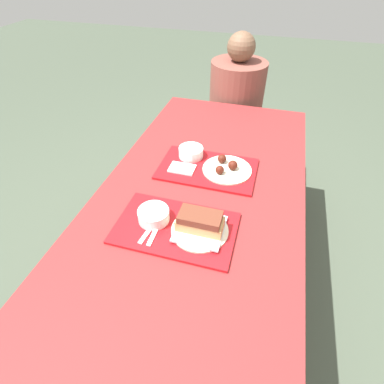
% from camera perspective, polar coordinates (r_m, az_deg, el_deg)
% --- Properties ---
extents(ground_plane, '(12.00, 12.00, 0.00)m').
position_cam_1_polar(ground_plane, '(1.88, 1.15, -17.37)').
color(ground_plane, '#424C3D').
extents(picnic_table, '(0.89, 1.86, 0.74)m').
position_cam_1_polar(picnic_table, '(1.37, 1.51, -2.77)').
color(picnic_table, maroon).
rests_on(picnic_table, ground_plane).
extents(picnic_bench_far, '(0.84, 0.28, 0.46)m').
position_cam_1_polar(picnic_bench_far, '(2.44, 8.46, 10.75)').
color(picnic_bench_far, maroon).
rests_on(picnic_bench_far, ground_plane).
extents(tray_near, '(0.46, 0.28, 0.01)m').
position_cam_1_polar(tray_near, '(1.15, -3.14, -6.84)').
color(tray_near, '#B21419').
rests_on(tray_near, picnic_table).
extents(tray_far, '(0.46, 0.28, 0.01)m').
position_cam_1_polar(tray_far, '(1.44, 2.95, 4.43)').
color(tray_far, '#B21419').
rests_on(tray_far, picnic_table).
extents(bowl_coleslaw_near, '(0.12, 0.12, 0.05)m').
position_cam_1_polar(bowl_coleslaw_near, '(1.16, -7.33, -4.29)').
color(bowl_coleslaw_near, white).
rests_on(bowl_coleslaw_near, tray_near).
extents(brisket_sandwich_plate, '(0.22, 0.22, 0.09)m').
position_cam_1_polar(brisket_sandwich_plate, '(1.11, 1.52, -6.23)').
color(brisket_sandwich_plate, beige).
rests_on(brisket_sandwich_plate, tray_near).
extents(plastic_fork_near, '(0.04, 0.17, 0.00)m').
position_cam_1_polar(plastic_fork_near, '(1.15, -7.79, -6.70)').
color(plastic_fork_near, white).
rests_on(plastic_fork_near, tray_near).
extents(plastic_knife_near, '(0.02, 0.17, 0.00)m').
position_cam_1_polar(plastic_knife_near, '(1.15, -6.77, -6.94)').
color(plastic_knife_near, white).
rests_on(plastic_knife_near, tray_near).
extents(condiment_packet, '(0.04, 0.03, 0.01)m').
position_cam_1_polar(condiment_packet, '(1.18, -1.12, -4.57)').
color(condiment_packet, '#3F3F47').
rests_on(condiment_packet, tray_near).
extents(bowl_coleslaw_far, '(0.12, 0.12, 0.05)m').
position_cam_1_polar(bowl_coleslaw_far, '(1.50, -0.20, 7.69)').
color(bowl_coleslaw_far, white).
rests_on(bowl_coleslaw_far, tray_far).
extents(wings_plate_far, '(0.23, 0.23, 0.05)m').
position_cam_1_polar(wings_plate_far, '(1.42, 6.59, 4.63)').
color(wings_plate_far, beige).
rests_on(wings_plate_far, tray_far).
extents(napkin_far, '(0.12, 0.08, 0.01)m').
position_cam_1_polar(napkin_far, '(1.42, -1.91, 4.52)').
color(napkin_far, white).
rests_on(napkin_far, tray_far).
extents(person_seated_across, '(0.39, 0.39, 0.67)m').
position_cam_1_polar(person_seated_across, '(2.30, 8.52, 18.25)').
color(person_seated_across, brown).
rests_on(person_seated_across, picnic_bench_far).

